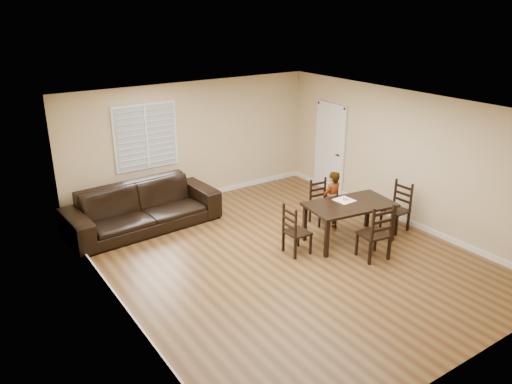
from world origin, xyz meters
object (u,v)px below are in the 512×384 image
at_px(dining_table, 350,208).
at_px(sofa, 143,208).
at_px(chair_left, 292,233).
at_px(donut, 345,199).
at_px(chair_right, 400,208).
at_px(chair_near, 319,202).
at_px(child, 332,201).
at_px(chair_far, 379,236).

height_order(dining_table, sofa, sofa).
height_order(dining_table, chair_left, chair_left).
distance_m(chair_left, donut, 1.33).
xyz_separation_m(dining_table, chair_right, (1.23, -0.16, -0.23)).
relative_size(chair_left, donut, 8.87).
relative_size(chair_near, child, 0.75).
relative_size(chair_far, child, 0.87).
bearing_deg(chair_far, chair_near, -89.65).
height_order(chair_left, child, child).
bearing_deg(child, chair_far, 77.80).
xyz_separation_m(chair_right, sofa, (-4.26, 2.89, -0.01)).
bearing_deg(chair_left, chair_far, -131.41).
relative_size(chair_left, chair_right, 0.95).
bearing_deg(sofa, chair_near, -32.17).
distance_m(chair_far, sofa, 4.62).
xyz_separation_m(dining_table, chair_far, (-0.13, -0.87, -0.20)).
distance_m(chair_far, donut, 1.10).
relative_size(donut, sofa, 0.04).
distance_m(child, sofa, 3.78).
height_order(chair_near, chair_right, chair_right).
xyz_separation_m(dining_table, donut, (0.05, 0.18, 0.11)).
relative_size(chair_right, donut, 9.31).
relative_size(chair_near, donut, 8.63).
xyz_separation_m(chair_near, chair_far, (-0.27, -1.89, 0.06)).
height_order(chair_near, donut, chair_near).
distance_m(chair_right, sofa, 5.15).
bearing_deg(chair_near, chair_left, -142.93).
height_order(chair_right, donut, chair_right).
distance_m(chair_left, child, 1.39).
distance_m(dining_table, chair_left, 1.26).
bearing_deg(sofa, chair_far, -54.95).
distance_m(chair_far, chair_left, 1.51).
relative_size(chair_right, child, 0.81).
xyz_separation_m(chair_far, chair_right, (1.36, 0.71, -0.03)).
bearing_deg(dining_table, chair_far, -90.03).
bearing_deg(donut, chair_right, -15.83).
bearing_deg(chair_far, child, -89.84).
bearing_deg(child, chair_right, 143.18).
xyz_separation_m(chair_right, child, (-1.15, 0.74, 0.16)).
distance_m(dining_table, chair_right, 1.27).
distance_m(chair_near, chair_right, 1.61).
bearing_deg(dining_table, sofa, 146.16).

